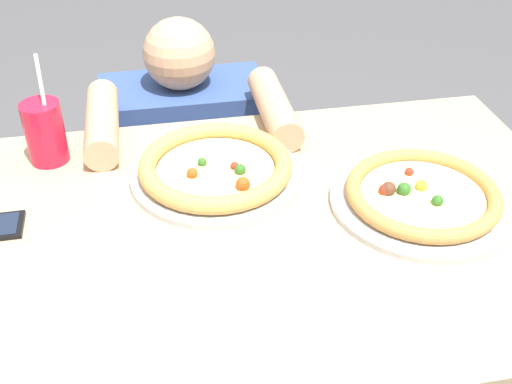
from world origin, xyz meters
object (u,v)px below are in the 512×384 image
at_px(pizza_far, 216,168).
at_px(pizza_near, 422,196).
at_px(drink_cup_colored, 45,132).
at_px(diner_seated, 190,199).

bearing_deg(pizza_far, pizza_near, -23.68).
relative_size(pizza_near, pizza_far, 1.01).
distance_m(pizza_near, pizza_far, 0.39).
xyz_separation_m(pizza_near, drink_cup_colored, (-0.68, 0.28, 0.05)).
bearing_deg(drink_cup_colored, pizza_far, -21.55).
relative_size(pizza_near, diner_seated, 0.37).
relative_size(pizza_near, drink_cup_colored, 1.50).
distance_m(pizza_near, drink_cup_colored, 0.74).
bearing_deg(pizza_near, diner_seated, 123.73).
height_order(pizza_near, pizza_far, pizza_far).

